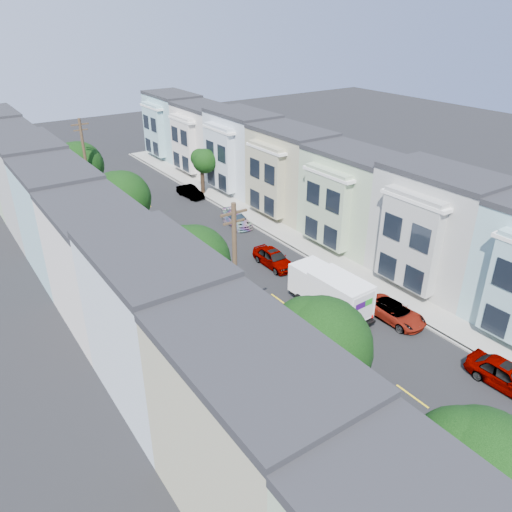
{
  "coord_description": "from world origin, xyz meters",
  "views": [
    {
      "loc": [
        -18.93,
        -18.4,
        19.18
      ],
      "look_at": [
        0.17,
        9.39,
        2.2
      ],
      "focal_mm": 35.0,
      "sensor_mm": 36.0,
      "label": 1
    }
  ],
  "objects": [
    {
      "name": "parked_left_c",
      "position": [
        -4.9,
        1.55,
        0.64
      ],
      "size": [
        2.29,
        4.7,
        1.29
      ],
      "primitive_type": "imported",
      "rotation": [
        0.0,
        0.0,
        -0.03
      ],
      "color": "#8E99A5",
      "rests_on": "ground"
    },
    {
      "name": "tree_a",
      "position": [
        -6.3,
        -13.11,
        5.05
      ],
      "size": [
        4.7,
        4.7,
        7.42
      ],
      "color": "black",
      "rests_on": "ground"
    },
    {
      "name": "townhouse_row_left",
      "position": [
        -11.15,
        15.0,
        0.0
      ],
      "size": [
        5.0,
        70.0,
        8.5
      ],
      "primitive_type": "cube",
      "color": "#A0B891",
      "rests_on": "ground"
    },
    {
      "name": "fedex_truck",
      "position": [
        2.0,
        3.02,
        1.65
      ],
      "size": [
        2.38,
        6.17,
        2.96
      ],
      "rotation": [
        0.0,
        0.0,
        0.04
      ],
      "color": "white",
      "rests_on": "ground"
    },
    {
      "name": "parked_left_b",
      "position": [
        -4.9,
        -7.63,
        0.77
      ],
      "size": [
        2.16,
        4.88,
        1.54
      ],
      "primitive_type": "imported",
      "rotation": [
        0.0,
        0.0,
        0.07
      ],
      "color": "black",
      "rests_on": "ground"
    },
    {
      "name": "tree_far_r",
      "position": [
        6.89,
        29.37,
        3.69
      ],
      "size": [
        2.72,
        2.72,
        5.11
      ],
      "color": "black",
      "rests_on": "ground"
    },
    {
      "name": "tree_c",
      "position": [
        -6.3,
        7.04,
        4.61
      ],
      "size": [
        4.7,
        4.7,
        6.98
      ],
      "color": "black",
      "rests_on": "ground"
    },
    {
      "name": "parked_right_d",
      "position": [
        4.9,
        29.21,
        0.62
      ],
      "size": [
        1.71,
        3.87,
        1.25
      ],
      "primitive_type": "imported",
      "rotation": [
        0.0,
        0.0,
        0.1
      ],
      "color": "black",
      "rests_on": "ground"
    },
    {
      "name": "sidewalk_right",
      "position": [
        7.35,
        15.0,
        0.07
      ],
      "size": [
        2.6,
        70.0,
        0.15
      ],
      "primitive_type": "cube",
      "color": "gray",
      "rests_on": "ground"
    },
    {
      "name": "townhouse_row_right",
      "position": [
        11.15,
        15.0,
        0.0
      ],
      "size": [
        5.0,
        70.0,
        8.5
      ],
      "primitive_type": "cube",
      "color": "#A0B891",
      "rests_on": "ground"
    },
    {
      "name": "curb_right",
      "position": [
        6.05,
        15.0,
        0.07
      ],
      "size": [
        0.3,
        70.0,
        0.15
      ],
      "primitive_type": "cube",
      "color": "gray",
      "rests_on": "ground"
    },
    {
      "name": "parked_right_b",
      "position": [
        4.9,
        -0.35,
        0.61
      ],
      "size": [
        2.11,
        4.44,
        1.22
      ],
      "primitive_type": "imported",
      "rotation": [
        0.0,
        0.0,
        0.02
      ],
      "color": "silver",
      "rests_on": "ground"
    },
    {
      "name": "parked_left_d",
      "position": [
        -4.9,
        13.63,
        0.63
      ],
      "size": [
        2.51,
        4.74,
        1.27
      ],
      "primitive_type": "imported",
      "rotation": [
        0.0,
        0.0,
        0.09
      ],
      "color": "black",
      "rests_on": "ground"
    },
    {
      "name": "utility_pole_far",
      "position": [
        -6.3,
        28.0,
        5.15
      ],
      "size": [
        1.6,
        0.26,
        10.0
      ],
      "color": "#42301E",
      "rests_on": "ground"
    },
    {
      "name": "parked_right_c",
      "position": [
        4.9,
        19.55,
        0.61
      ],
      "size": [
        2.05,
        4.19,
        1.22
      ],
      "primitive_type": "imported",
      "rotation": [
        0.0,
        0.0,
        -0.09
      ],
      "color": "black",
      "rests_on": "ground"
    },
    {
      "name": "sidewalk_left",
      "position": [
        -7.35,
        15.0,
        0.07
      ],
      "size": [
        2.6,
        70.0,
        0.15
      ],
      "primitive_type": "cube",
      "color": "gray",
      "rests_on": "ground"
    },
    {
      "name": "tree_b",
      "position": [
        -6.3,
        -5.06,
        5.39
      ],
      "size": [
        4.7,
        4.7,
        7.77
      ],
      "color": "black",
      "rests_on": "ground"
    },
    {
      "name": "parked_right_a",
      "position": [
        4.9,
        -8.41,
        0.76
      ],
      "size": [
        1.94,
        4.75,
        1.52
      ],
      "primitive_type": "imported",
      "rotation": [
        0.0,
        0.0,
        0.03
      ],
      "color": "#54585F",
      "rests_on": "ground"
    },
    {
      "name": "road_slab",
      "position": [
        0.0,
        15.0,
        0.01
      ],
      "size": [
        12.0,
        70.0,
        0.02
      ],
      "primitive_type": "cube",
      "color": "black",
      "rests_on": "ground"
    },
    {
      "name": "lead_sedan",
      "position": [
        2.8,
        10.68,
        0.73
      ],
      "size": [
        1.78,
        4.5,
        1.45
      ],
      "primitive_type": "imported",
      "rotation": [
        0.0,
        0.0,
        -0.01
      ],
      "color": "black",
      "rests_on": "ground"
    },
    {
      "name": "curb_left",
      "position": [
        -6.05,
        15.0,
        0.07
      ],
      "size": [
        0.3,
        70.0,
        0.15
      ],
      "primitive_type": "cube",
      "color": "gray",
      "rests_on": "ground"
    },
    {
      "name": "tree_d",
      "position": [
        -6.3,
        19.2,
        5.13
      ],
      "size": [
        4.58,
        4.58,
        7.45
      ],
      "color": "black",
      "rests_on": "ground"
    },
    {
      "name": "ground",
      "position": [
        0.0,
        0.0,
        0.0
      ],
      "size": [
        160.0,
        160.0,
        0.0
      ],
      "primitive_type": "plane",
      "color": "black",
      "rests_on": "ground"
    },
    {
      "name": "centerline",
      "position": [
        0.0,
        15.0,
        0.0
      ],
      "size": [
        0.12,
        70.0,
        0.01
      ],
      "primitive_type": "cube",
      "color": "gold",
      "rests_on": "ground"
    },
    {
      "name": "tree_e",
      "position": [
        -6.3,
        30.73,
        5.09
      ],
      "size": [
        4.7,
        4.7,
        7.47
      ],
      "color": "black",
      "rests_on": "ground"
    },
    {
      "name": "utility_pole_near",
      "position": [
        -6.3,
        2.0,
        5.15
      ],
      "size": [
        1.6,
        0.26,
        10.0
      ],
      "color": "#42301E",
      "rests_on": "ground"
    }
  ]
}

